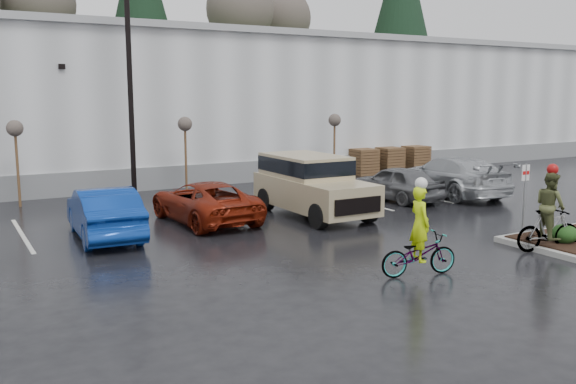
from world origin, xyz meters
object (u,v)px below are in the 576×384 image
pallet_stack_b (389,160)px  cyclist_hivis (419,245)px  fire_lane_sign (525,192)px  lamppost (129,52)px  car_blue (104,213)px  sapling_west (15,133)px  sapling_east (335,124)px  car_far_silver (451,176)px  pallet_stack_a (363,162)px  car_red (204,202)px  cyclist_olive (549,220)px  car_grey (396,183)px  sapling_mid (185,128)px  pallet_stack_c (415,158)px  suv_tan (314,186)px

pallet_stack_b → cyclist_hivis: cyclist_hivis is taller
fire_lane_sign → cyclist_hivis: (-4.87, -1.11, -0.70)m
lamppost → car_blue: lamppost is taller
sapling_west → fire_lane_sign: sapling_west is taller
sapling_east → car_far_silver: 6.54m
pallet_stack_a → car_far_silver: size_ratio=0.24×
car_red → cyclist_olive: size_ratio=2.05×
sapling_east → car_red: bearing=-147.1°
car_grey → cyclist_hivis: size_ratio=1.78×
car_red → pallet_stack_a: bearing=-152.5°
sapling_mid → car_far_silver: size_ratio=0.57×
car_grey → car_red: bearing=-5.6°
sapling_west → sapling_east: 14.00m
car_blue → car_red: car_blue is taller
pallet_stack_a → pallet_stack_c: (3.50, 0.00, 0.00)m
lamppost → sapling_east: 10.48m
pallet_stack_b → car_grey: 8.60m
car_red → suv_tan: size_ratio=0.94×
car_red → car_grey: 8.04m
sapling_east → car_grey: 6.26m
lamppost → fire_lane_sign: 14.78m
sapling_mid → suv_tan: bearing=-73.3°
sapling_west → suv_tan: bearing=-38.7°
cyclist_olive → fire_lane_sign: bearing=-3.2°
pallet_stack_c → suv_tan: suv_tan is taller
fire_lane_sign → cyclist_hivis: bearing=-167.2°
pallet_stack_b → car_far_silver: (-2.50, -7.02, 0.14)m
pallet_stack_b → pallet_stack_a: bearing=180.0°
sapling_mid → fire_lane_sign: 13.92m
pallet_stack_a → cyclist_olive: size_ratio=0.58×
car_red → car_grey: (8.04, 0.05, 0.02)m
car_blue → car_far_silver: 14.14m
car_far_silver → cyclist_olive: (-4.29, -7.92, 0.04)m
lamppost → sapling_mid: 4.00m
fire_lane_sign → pallet_stack_c: bearing=59.3°
sapling_west → sapling_east: bearing=0.0°
car_grey → pallet_stack_b: bearing=-133.4°
sapling_east → pallet_stack_a: bearing=21.8°
sapling_east → pallet_stack_a: size_ratio=2.37×
sapling_west → car_red: 7.94m
sapling_mid → car_far_silver: (9.20, -6.02, -1.91)m
lamppost → suv_tan: lamppost is taller
car_red → cyclist_hivis: cyclist_hivis is taller
fire_lane_sign → cyclist_olive: cyclist_olive is taller
lamppost → car_far_silver: lamppost is taller
pallet_stack_c → car_far_silver: car_far_silver is taller
suv_tan → sapling_west: bearing=141.3°
sapling_east → fire_lane_sign: (-2.20, -12.80, -1.32)m
lamppost → cyclist_olive: lamppost is taller
cyclist_olive → sapling_east: bearing=5.2°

